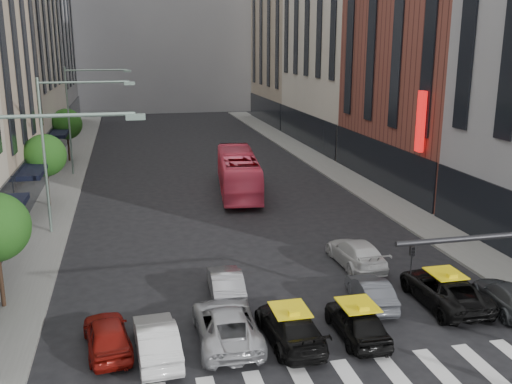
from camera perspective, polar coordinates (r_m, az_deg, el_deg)
sidewalk_left at (r=45.68m, az=-19.00°, el=0.01°), size 3.00×96.00×0.15m
sidewalk_right at (r=48.74m, az=8.92°, el=1.52°), size 3.00×96.00×0.15m
building_left_d at (r=79.89m, az=-21.44°, el=16.53°), size 8.00×18.00×30.00m
building_right_b at (r=47.25m, az=17.44°, el=16.44°), size 8.00×18.00×26.00m
building_right_d at (r=82.48m, az=3.74°, el=16.67°), size 8.00×18.00×28.00m
tree_mid at (r=41.10m, az=-20.37°, el=3.45°), size 2.88×2.88×4.95m
tree_far at (r=56.81m, az=-18.41°, el=6.46°), size 2.88×2.88×4.95m
streetlamp_near at (r=19.13m, az=-23.70°, el=-1.94°), size 5.38×0.25×9.00m
streetlamp_mid at (r=34.64m, az=-19.01°, el=5.43°), size 5.38×0.25×9.00m
streetlamp_far at (r=50.46m, az=-17.22°, el=8.20°), size 5.38×0.25×9.00m
liberty_sign at (r=39.26m, az=16.15°, el=6.78°), size 0.30×0.70×4.00m
car_red at (r=22.14m, az=-14.65°, el=-13.62°), size 2.05×4.02×1.31m
car_white_front at (r=21.39m, az=-9.92°, el=-14.35°), size 1.65×4.16×1.34m
car_silver at (r=22.13m, az=-2.97°, el=-13.04°), size 2.40×5.00×1.38m
taxi_left at (r=22.07m, az=3.39°, el=-13.23°), size 2.02×4.58×1.31m
taxi_center at (r=22.67m, az=10.07°, el=-12.60°), size 1.65×3.95×1.34m
car_grey_mid at (r=25.38m, az=11.43°, el=-9.76°), size 1.63×3.80×1.22m
taxi_right at (r=26.23m, az=18.30°, el=-9.19°), size 2.43×5.08×1.40m
car_grey_curb at (r=26.63m, az=23.88°, el=-9.56°), size 2.28×4.43×1.23m
car_row2_left at (r=25.63m, az=-3.06°, el=-9.10°), size 1.60×4.05×1.31m
car_row2_right at (r=29.50m, az=9.97°, el=-6.01°), size 1.97×4.70×1.36m
bus at (r=42.85m, az=-1.80°, el=1.94°), size 3.99×11.53×3.15m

